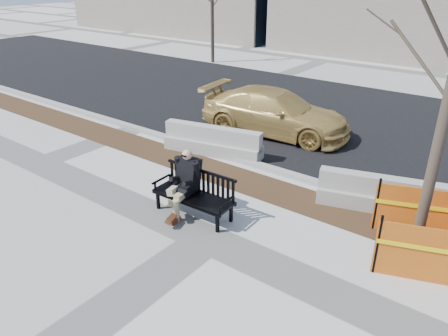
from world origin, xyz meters
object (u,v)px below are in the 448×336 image
at_px(bench, 194,215).
at_px(jersey_barrier_left, 213,154).
at_px(jersey_barrier_right, 381,209).
at_px(seated_man, 186,210).
at_px(tree_fence, 413,255).
at_px(sedan, 274,133).

distance_m(bench, jersey_barrier_left, 3.51).
height_order(jersey_barrier_left, jersey_barrier_right, jersey_barrier_left).
bearing_deg(bench, jersey_barrier_right, 38.23).
relative_size(bench, jersey_barrier_right, 0.67).
relative_size(jersey_barrier_left, jersey_barrier_right, 1.04).
distance_m(seated_man, jersey_barrier_left, 3.35).
bearing_deg(jersey_barrier_left, seated_man, -74.84).
relative_size(seated_man, jersey_barrier_left, 0.49).
xyz_separation_m(tree_fence, jersey_barrier_right, (-1.09, 1.36, 0.00)).
xyz_separation_m(bench, jersey_barrier_right, (3.29, 2.78, 0.00)).
relative_size(seated_man, sedan, 0.30).
distance_m(bench, sedan, 5.79).
bearing_deg(sedan, jersey_barrier_left, 161.81).
height_order(bench, sedan, sedan).
bearing_deg(jersey_barrier_right, sedan, 131.61).
height_order(tree_fence, jersey_barrier_left, tree_fence).
bearing_deg(tree_fence, seated_man, -163.49).
bearing_deg(jersey_barrier_left, tree_fence, -27.11).
xyz_separation_m(bench, tree_fence, (4.38, 1.42, 0.00)).
xyz_separation_m(bench, sedan, (-1.30, 5.65, 0.00)).
bearing_deg(tree_fence, bench, -162.04).
relative_size(bench, tree_fence, 0.32).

